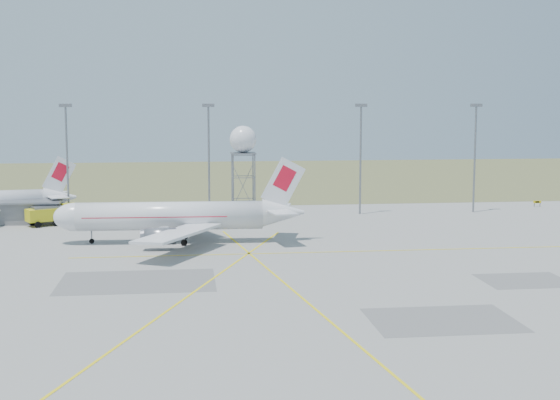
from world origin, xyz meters
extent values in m
plane|color=#9A9A95|center=(0.00, 0.00, 0.00)|extent=(400.00, 400.00, 0.00)
cube|color=brown|center=(0.00, 140.00, 0.01)|extent=(400.00, 120.00, 0.03)
cube|color=gray|center=(-45.00, 64.00, 1.80)|extent=(18.00, 9.00, 3.60)
cube|color=slate|center=(-45.00, 64.00, 3.75)|extent=(19.00, 10.00, 0.30)
cylinder|color=slate|center=(-35.00, 66.00, 10.00)|extent=(0.36, 0.36, 20.00)
cube|color=slate|center=(-35.00, 66.00, 20.20)|extent=(2.20, 0.50, 0.60)
cylinder|color=slate|center=(-10.00, 66.00, 10.00)|extent=(0.36, 0.36, 20.00)
cube|color=slate|center=(-10.00, 66.00, 20.20)|extent=(2.20, 0.50, 0.60)
cylinder|color=slate|center=(18.00, 66.00, 10.00)|extent=(0.36, 0.36, 20.00)
cube|color=slate|center=(18.00, 66.00, 20.20)|extent=(2.20, 0.50, 0.60)
cylinder|color=slate|center=(40.00, 66.00, 10.00)|extent=(0.36, 0.36, 20.00)
cube|color=slate|center=(40.00, 66.00, 20.20)|extent=(2.20, 0.50, 0.60)
cylinder|color=black|center=(55.00, 72.00, 0.40)|extent=(0.10, 0.10, 0.80)
cylinder|color=black|center=(56.20, 72.00, 0.40)|extent=(0.10, 0.10, 0.80)
cube|color=yellow|center=(55.60, 72.00, 0.95)|extent=(1.60, 0.15, 0.50)
cube|color=black|center=(55.60, 71.92, 0.95)|extent=(0.80, 0.03, 0.30)
cylinder|color=silver|center=(-16.59, 40.32, 4.00)|extent=(27.50, 5.31, 4.21)
ellipsoid|color=silver|center=(-30.26, 40.87, 4.00)|extent=(6.90, 4.48, 4.21)
cube|color=black|center=(-31.52, 40.92, 4.63)|extent=(1.69, 2.38, 1.03)
cone|color=silver|center=(0.23, 39.65, 4.31)|extent=(6.48, 4.46, 4.21)
cube|color=silver|center=(0.23, 39.65, 8.73)|extent=(6.75, 0.59, 7.92)
cube|color=red|center=(0.44, 39.64, 9.47)|extent=(3.64, 0.50, 4.06)
cube|color=silver|center=(-0.16, 43.03, 4.84)|extent=(3.60, 5.92, 0.19)
cube|color=silver|center=(-0.43, 36.30, 4.84)|extent=(3.60, 5.92, 0.19)
cube|color=silver|center=(-14.64, 49.72, 2.95)|extent=(11.39, 17.44, 0.38)
cube|color=silver|center=(-15.40, 30.80, 2.95)|extent=(12.43, 17.22, 0.38)
cylinder|color=slate|center=(-17.40, 46.46, 2.00)|extent=(4.51, 2.60, 2.42)
cylinder|color=slate|center=(-17.89, 34.27, 2.00)|extent=(4.51, 2.60, 2.42)
cube|color=red|center=(-18.70, 40.41, 4.10)|extent=(21.20, 5.09, 0.13)
cylinder|color=black|center=(-28.16, 40.79, 0.47)|extent=(0.77, 0.77, 0.95)
cube|color=black|center=(-14.49, 40.24, 0.47)|extent=(1.31, 6.35, 0.95)
cylinder|color=slate|center=(-14.49, 40.24, 0.95)|extent=(0.26, 0.26, 1.89)
cone|color=silver|center=(-36.59, 66.81, 3.85)|extent=(6.19, 4.66, 3.75)
cube|color=silver|center=(-36.59, 66.81, 7.79)|extent=(5.97, 1.30, 7.06)
cube|color=red|center=(-36.41, 66.84, 8.44)|extent=(3.24, 0.87, 3.62)
cube|color=silver|center=(-37.57, 69.69, 4.32)|extent=(3.84, 5.60, 0.17)
cube|color=silver|center=(-36.54, 63.77, 4.32)|extent=(3.84, 5.60, 0.17)
cylinder|color=slate|center=(-6.18, 56.84, 6.02)|extent=(0.22, 0.22, 12.03)
cylinder|color=slate|center=(-2.47, 56.84, 6.02)|extent=(0.22, 0.22, 12.03)
cylinder|color=slate|center=(-2.47, 60.54, 6.02)|extent=(0.22, 0.22, 12.03)
cylinder|color=slate|center=(-6.18, 60.54, 6.02)|extent=(0.22, 0.22, 12.03)
cube|color=slate|center=(-4.33, 58.69, 12.03)|extent=(4.30, 4.30, 0.23)
sphere|color=silver|center=(-4.33, 58.69, 14.44)|extent=(4.63, 4.63, 4.63)
cube|color=yellow|center=(-36.75, 59.42, 1.91)|extent=(8.94, 6.64, 2.11)
cube|color=yellow|center=(-34.06, 60.89, 2.77)|extent=(3.30, 3.45, 1.34)
cube|color=black|center=(-33.48, 61.21, 2.87)|extent=(1.27, 2.23, 0.96)
cube|color=slate|center=(-37.60, 58.97, 3.16)|extent=(5.30, 4.30, 0.38)
camera|label=1|loc=(-14.27, -75.12, 20.68)|focal=50.00mm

